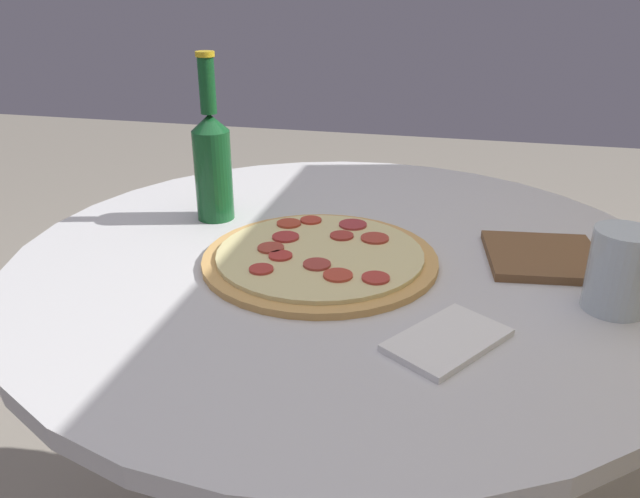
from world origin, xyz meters
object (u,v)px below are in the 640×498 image
Objects in this scene: pizza_paddle at (559,257)px; pizza at (320,257)px; beer_bottle at (212,160)px; drinking_glass at (619,271)px.

pizza is at bearing -173.19° from pizza_paddle.
pizza is 1.19× the size of pizza_paddle.
drinking_glass is at bearing 72.86° from beer_bottle.
pizza reaches higher than pizza_paddle.
drinking_glass is at bearing -76.56° from pizza_paddle.
pizza_paddle is (-0.08, 0.33, -0.00)m from pizza.
beer_bottle is 0.62m from drinking_glass.
pizza is 0.34m from pizza_paddle.
beer_bottle is 0.96× the size of pizza_paddle.
pizza is 0.26m from beer_bottle.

